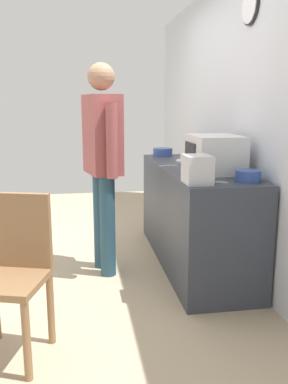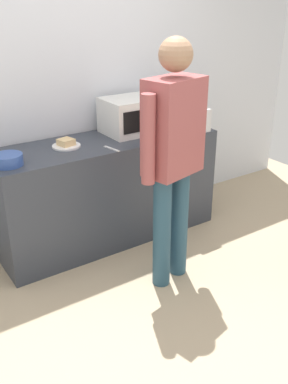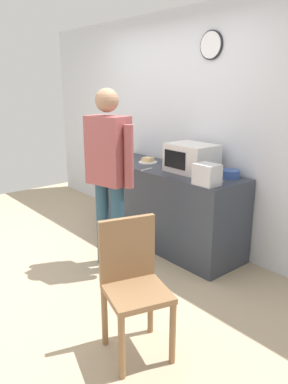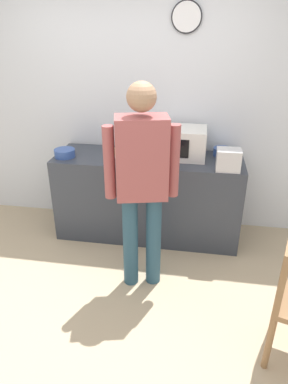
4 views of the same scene
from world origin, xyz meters
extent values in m
plane|color=tan|center=(0.00, 0.00, 0.00)|extent=(6.00, 6.00, 0.00)
cube|color=silver|center=(0.00, 1.60, 1.30)|extent=(5.40, 0.10, 2.60)
cube|color=#333842|center=(0.22, 1.22, 0.45)|extent=(1.92, 0.62, 0.90)
cube|color=silver|center=(0.54, 1.29, 1.05)|extent=(0.50, 0.38, 0.30)
cube|color=black|center=(0.48, 1.10, 1.05)|extent=(0.30, 0.01, 0.18)
cylinder|color=white|center=(-0.11, 1.24, 0.90)|extent=(0.22, 0.22, 0.01)
cube|color=#E2BD82|center=(-0.11, 1.24, 0.94)|extent=(0.13, 0.13, 0.05)
cylinder|color=#33519E|center=(0.97, 1.40, 0.94)|extent=(0.19, 0.19, 0.08)
cylinder|color=#33519E|center=(-0.62, 1.10, 0.94)|extent=(0.21, 0.21, 0.08)
cube|color=silver|center=(1.00, 1.01, 1.00)|extent=(0.22, 0.18, 0.20)
cube|color=silver|center=(0.16, 0.99, 0.90)|extent=(0.05, 0.17, 0.01)
cube|color=silver|center=(0.98, 1.15, 0.90)|extent=(0.09, 0.16, 0.01)
cylinder|color=#274A5F|center=(0.39, 0.42, 0.44)|extent=(0.13, 0.13, 0.87)
cylinder|color=#274A5F|center=(0.20, 0.37, 0.44)|extent=(0.13, 0.13, 0.87)
cube|color=#9E4C4C|center=(0.30, 0.40, 1.20)|extent=(0.44, 0.33, 0.65)
cylinder|color=#9E4C4C|center=(0.54, 0.46, 1.16)|extent=(0.09, 0.09, 0.58)
cylinder|color=#9E4C4C|center=(0.05, 0.34, 1.16)|extent=(0.09, 0.09, 0.58)
sphere|color=#A37A5B|center=(0.30, 0.40, 1.66)|extent=(0.22, 0.22, 0.22)
camera|label=1|loc=(3.73, 0.20, 1.44)|focal=38.41mm
camera|label=2|loc=(-1.44, -1.83, 2.01)|focal=40.93mm
camera|label=3|loc=(3.22, -1.60, 1.81)|focal=35.20mm
camera|label=4|loc=(0.72, -2.06, 2.13)|focal=32.32mm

